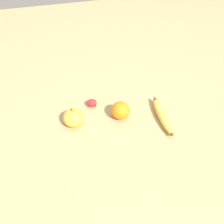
# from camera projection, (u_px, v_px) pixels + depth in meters

# --- Properties ---
(ground_plane) EXTENTS (3.00, 3.00, 0.00)m
(ground_plane) POSITION_uv_depth(u_px,v_px,m) (134.00, 131.00, 0.89)
(ground_plane) COLOR tan
(banana) EXTENTS (0.06, 0.23, 0.04)m
(banana) POSITION_uv_depth(u_px,v_px,m) (162.00, 115.00, 0.93)
(banana) COLOR #DBCC4C
(banana) RESTS_ON ground_plane
(orange) EXTENTS (0.08, 0.08, 0.08)m
(orange) POSITION_uv_depth(u_px,v_px,m) (120.00, 110.00, 0.92)
(orange) COLOR orange
(orange) RESTS_ON ground_plane
(strawberry) EXTENTS (0.05, 0.04, 0.04)m
(strawberry) POSITION_uv_depth(u_px,v_px,m) (93.00, 103.00, 0.98)
(strawberry) COLOR red
(strawberry) RESTS_ON ground_plane
(apple) EXTENTS (0.08, 0.08, 0.09)m
(apple) POSITION_uv_depth(u_px,v_px,m) (73.00, 118.00, 0.89)
(apple) COLOR gold
(apple) RESTS_ON ground_plane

